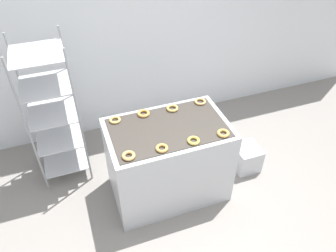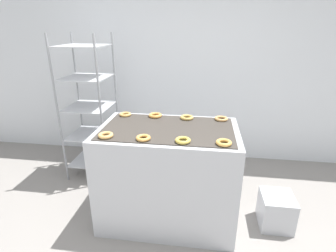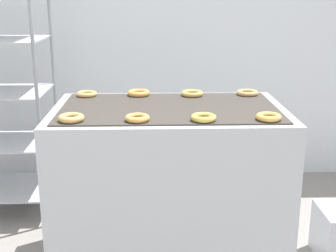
{
  "view_description": "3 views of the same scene",
  "coord_description": "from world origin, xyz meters",
  "px_view_note": "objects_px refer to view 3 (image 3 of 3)",
  "views": [
    {
      "loc": [
        -0.88,
        -1.8,
        3.16
      ],
      "look_at": [
        0.0,
        0.66,
        1.0
      ],
      "focal_mm": 35.0,
      "sensor_mm": 36.0,
      "label": 1
    },
    {
      "loc": [
        0.32,
        -1.57,
        1.87
      ],
      "look_at": [
        0.0,
        0.66,
        1.0
      ],
      "focal_mm": 28.0,
      "sensor_mm": 36.0,
      "label": 2
    },
    {
      "loc": [
        -0.08,
        -1.87,
        1.6
      ],
      "look_at": [
        0.0,
        0.81,
        0.83
      ],
      "focal_mm": 50.0,
      "sensor_mm": 36.0,
      "label": 3
    }
  ],
  "objects_px": {
    "baking_rack_cart": "(9,92)",
    "donut_far_left": "(87,94)",
    "donut_far_midleft": "(139,93)",
    "donut_far_right": "(247,93)",
    "donut_near_midright": "(204,118)",
    "donut_near_right": "(269,117)",
    "donut_far_midright": "(192,93)",
    "donut_near_left": "(71,118)",
    "donut_near_midleft": "(137,118)",
    "fryer_machine": "(169,189)"
  },
  "relations": [
    {
      "from": "donut_near_midright",
      "to": "donut_near_left",
      "type": "bearing_deg",
      "value": 179.13
    },
    {
      "from": "donut_near_left",
      "to": "baking_rack_cart",
      "type": "bearing_deg",
      "value": 120.62
    },
    {
      "from": "fryer_machine",
      "to": "donut_far_left",
      "type": "bearing_deg",
      "value": 149.41
    },
    {
      "from": "donut_near_right",
      "to": "donut_far_midleft",
      "type": "bearing_deg",
      "value": 138.4
    },
    {
      "from": "donut_far_left",
      "to": "donut_far_right",
      "type": "relative_size",
      "value": 0.93
    },
    {
      "from": "donut_far_midright",
      "to": "donut_near_right",
      "type": "bearing_deg",
      "value": -59.54
    },
    {
      "from": "baking_rack_cart",
      "to": "donut_far_midleft",
      "type": "distance_m",
      "value": 1.05
    },
    {
      "from": "donut_near_left",
      "to": "donut_far_midright",
      "type": "distance_m",
      "value": 0.85
    },
    {
      "from": "fryer_machine",
      "to": "baking_rack_cart",
      "type": "height_order",
      "value": "baking_rack_cart"
    },
    {
      "from": "donut_near_midleft",
      "to": "donut_far_left",
      "type": "bearing_deg",
      "value": 119.48
    },
    {
      "from": "baking_rack_cart",
      "to": "donut_near_left",
      "type": "distance_m",
      "value": 1.22
    },
    {
      "from": "donut_near_midleft",
      "to": "donut_near_midright",
      "type": "height_order",
      "value": "same"
    },
    {
      "from": "baking_rack_cart",
      "to": "donut_far_left",
      "type": "bearing_deg",
      "value": -37.53
    },
    {
      "from": "baking_rack_cart",
      "to": "donut_near_right",
      "type": "height_order",
      "value": "baking_rack_cart"
    },
    {
      "from": "baking_rack_cart",
      "to": "donut_far_midleft",
      "type": "relative_size",
      "value": 13.13
    },
    {
      "from": "donut_near_right",
      "to": "donut_far_midright",
      "type": "distance_m",
      "value": 0.66
    },
    {
      "from": "donut_far_midleft",
      "to": "donut_far_left",
      "type": "bearing_deg",
      "value": -178.73
    },
    {
      "from": "donut_near_midleft",
      "to": "donut_near_left",
      "type": "bearing_deg",
      "value": 178.82
    },
    {
      "from": "baking_rack_cart",
      "to": "donut_near_left",
      "type": "xyz_separation_m",
      "value": [
        0.62,
        -1.05,
        0.09
      ]
    },
    {
      "from": "donut_far_right",
      "to": "donut_near_midright",
      "type": "bearing_deg",
      "value": -119.67
    },
    {
      "from": "baking_rack_cart",
      "to": "donut_near_midright",
      "type": "relative_size",
      "value": 14.03
    },
    {
      "from": "donut_far_midleft",
      "to": "donut_far_midright",
      "type": "bearing_deg",
      "value": -3.16
    },
    {
      "from": "baking_rack_cart",
      "to": "donut_near_right",
      "type": "xyz_separation_m",
      "value": [
        1.6,
        -1.06,
        0.09
      ]
    },
    {
      "from": "donut_far_right",
      "to": "donut_far_midleft",
      "type": "bearing_deg",
      "value": 179.66
    },
    {
      "from": "donut_near_right",
      "to": "donut_near_midleft",
      "type": "bearing_deg",
      "value": 179.74
    },
    {
      "from": "donut_far_left",
      "to": "baking_rack_cart",
      "type": "bearing_deg",
      "value": 142.47
    },
    {
      "from": "baking_rack_cart",
      "to": "donut_far_left",
      "type": "relative_size",
      "value": 14.61
    },
    {
      "from": "donut_near_midright",
      "to": "donut_far_left",
      "type": "bearing_deg",
      "value": 138.39
    },
    {
      "from": "fryer_machine",
      "to": "donut_near_midright",
      "type": "height_order",
      "value": "donut_near_midright"
    },
    {
      "from": "donut_far_midright",
      "to": "donut_far_right",
      "type": "relative_size",
      "value": 1.02
    },
    {
      "from": "donut_near_midleft",
      "to": "donut_far_right",
      "type": "height_order",
      "value": "donut_near_midleft"
    },
    {
      "from": "donut_near_midleft",
      "to": "donut_far_midleft",
      "type": "distance_m",
      "value": 0.59
    },
    {
      "from": "donut_near_left",
      "to": "donut_far_right",
      "type": "height_order",
      "value": "donut_near_left"
    },
    {
      "from": "fryer_machine",
      "to": "donut_near_right",
      "type": "height_order",
      "value": "donut_near_right"
    },
    {
      "from": "donut_near_midleft",
      "to": "donut_near_right",
      "type": "bearing_deg",
      "value": -0.26
    },
    {
      "from": "fryer_machine",
      "to": "donut_near_left",
      "type": "relative_size",
      "value": 10.09
    },
    {
      "from": "donut_far_midleft",
      "to": "donut_near_midright",
      "type": "bearing_deg",
      "value": -60.16
    },
    {
      "from": "donut_near_left",
      "to": "donut_near_midleft",
      "type": "height_order",
      "value": "donut_near_left"
    },
    {
      "from": "donut_far_right",
      "to": "baking_rack_cart",
      "type": "bearing_deg",
      "value": 163.63
    },
    {
      "from": "baking_rack_cart",
      "to": "donut_far_left",
      "type": "height_order",
      "value": "baking_rack_cart"
    },
    {
      "from": "donut_near_left",
      "to": "donut_far_left",
      "type": "distance_m",
      "value": 0.57
    },
    {
      "from": "donut_near_left",
      "to": "donut_far_midleft",
      "type": "relative_size",
      "value": 0.94
    },
    {
      "from": "donut_far_left",
      "to": "donut_far_midleft",
      "type": "height_order",
      "value": "donut_far_midleft"
    },
    {
      "from": "donut_near_midleft",
      "to": "donut_far_midright",
      "type": "height_order",
      "value": "same"
    },
    {
      "from": "fryer_machine",
      "to": "donut_near_midright",
      "type": "distance_m",
      "value": 0.61
    },
    {
      "from": "donut_near_right",
      "to": "donut_far_right",
      "type": "xyz_separation_m",
      "value": [
        0.01,
        0.59,
        -0.0
      ]
    },
    {
      "from": "donut_near_midleft",
      "to": "donut_far_midleft",
      "type": "xyz_separation_m",
      "value": [
        -0.01,
        0.59,
        0.0
      ]
    },
    {
      "from": "donut_near_midleft",
      "to": "donut_far_right",
      "type": "relative_size",
      "value": 0.93
    },
    {
      "from": "donut_near_right",
      "to": "donut_far_left",
      "type": "height_order",
      "value": "donut_near_right"
    },
    {
      "from": "fryer_machine",
      "to": "donut_near_midleft",
      "type": "relative_size",
      "value": 10.52
    }
  ]
}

